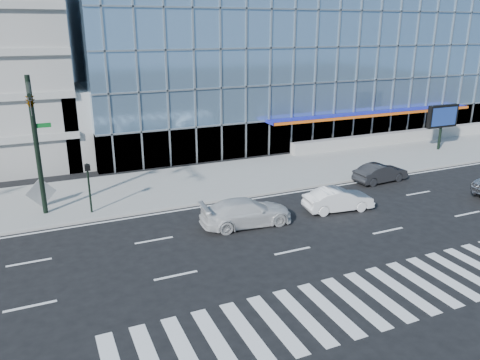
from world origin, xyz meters
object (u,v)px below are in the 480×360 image
object	(u,v)px
traffic_signal	(32,116)
white_sedan	(338,199)
white_suv	(246,212)
dark_sedan	(380,173)
tilted_panel	(41,193)
marquee_sign	(442,117)
ped_signal_post	(89,180)

from	to	relation	value
traffic_signal	white_sedan	distance (m)	17.84
white_suv	dark_sedan	world-z (taller)	white_suv
traffic_signal	tilted_panel	world-z (taller)	traffic_signal
marquee_sign	tilted_panel	distance (m)	33.19
traffic_signal	ped_signal_post	world-z (taller)	traffic_signal
ped_signal_post	traffic_signal	bearing A→B (deg)	-171.48
white_sedan	dark_sedan	size ratio (longest dim) A/B	1.03
white_sedan	tilted_panel	distance (m)	18.00
dark_sedan	ped_signal_post	bearing A→B (deg)	80.57
marquee_sign	white_suv	distance (m)	24.25
dark_sedan	traffic_signal	bearing A→B (deg)	82.16
ped_signal_post	tilted_panel	bearing A→B (deg)	140.35
ped_signal_post	marquee_sign	xyz separation A→B (m)	(30.50, 3.05, 0.93)
white_suv	white_sedan	bearing A→B (deg)	-89.03
white_sedan	tilted_panel	xyz separation A→B (m)	(-16.37, 7.48, 0.37)
white_sedan	dark_sedan	xyz separation A→B (m)	(6.00, 3.36, -0.02)
white_suv	tilted_panel	bearing A→B (deg)	58.66
ped_signal_post	tilted_panel	size ratio (longest dim) A/B	2.31
marquee_sign	white_suv	world-z (taller)	marquee_sign
marquee_sign	ped_signal_post	bearing A→B (deg)	-174.29
ped_signal_post	tilted_panel	xyz separation A→B (m)	(-2.62, 2.17, -1.07)
white_suv	dark_sedan	distance (m)	12.39
traffic_signal	marquee_sign	world-z (taller)	traffic_signal
white_sedan	tilted_panel	world-z (taller)	tilted_panel
marquee_sign	white_suv	size ratio (longest dim) A/B	0.77
white_sedan	marquee_sign	bearing A→B (deg)	-56.53
traffic_signal	white_suv	xyz separation A→B (m)	(10.25, -4.67, -5.41)
traffic_signal	ped_signal_post	distance (m)	4.75
white_suv	dark_sedan	xyz separation A→B (m)	(12.00, 3.10, -0.08)
traffic_signal	white_suv	size ratio (longest dim) A/B	1.53
tilted_panel	white_suv	bearing A→B (deg)	-48.65
dark_sedan	tilted_panel	size ratio (longest dim) A/B	3.15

